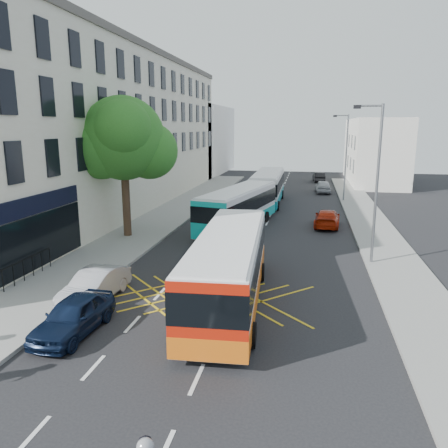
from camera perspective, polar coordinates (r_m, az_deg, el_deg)
The scene contains 19 objects.
ground at distance 13.29m, azimuth -3.57°, elevation -19.56°, with size 120.00×120.00×0.00m, color black.
pavement_left at distance 29.12m, azimuth -12.44°, elevation -1.56°, with size 5.00×70.00×0.15m, color gray.
pavement_right at distance 27.19m, azimuth 20.35°, elevation -3.08°, with size 3.00×70.00×0.15m, color gray.
terrace_main at distance 39.19m, azimuth -14.89°, elevation 11.77°, with size 8.30×45.00×13.50m.
terrace_far at distance 68.03m, azimuth -3.48°, elevation 10.88°, with size 8.00×20.00×10.00m, color silver.
building_right at distance 59.50m, azimuth 19.02°, elevation 9.01°, with size 6.00×18.00×8.00m, color silver.
street_tree at distance 28.25m, azimuth -13.09°, elevation 10.74°, with size 6.30×5.70×8.80m.
lamp_near at distance 23.23m, azimuth 19.17°, elevation 5.88°, with size 1.45×0.15×8.00m.
lamp_far at distance 43.06m, azimuth 15.54°, elevation 8.93°, with size 1.45×0.15×8.00m.
railings at distance 21.46m, azimuth -25.81°, elevation -5.89°, with size 0.08×5.60×1.14m, color black, non-canonical shape.
bus_near at distance 17.58m, azimuth 0.64°, elevation -5.67°, with size 3.07×10.60×2.94m.
bus_mid at distance 30.54m, azimuth 1.90°, elevation 2.13°, with size 4.42×10.43×2.86m.
bus_far at distance 40.95m, azimuth 5.74°, elevation 4.84°, with size 2.68×10.49×2.94m.
parked_car_blue at distance 16.31m, azimuth -19.06°, elevation -11.29°, with size 1.54×3.83×1.30m, color black.
parked_car_silver at distance 19.00m, azimuth -16.51°, elevation -7.69°, with size 1.36×3.89×1.28m, color #A0A1A7.
red_hatchback at distance 32.22m, azimuth 13.32°, elevation 0.74°, with size 1.72×4.24×1.23m, color #A51F07.
distant_car_grey at distance 53.27m, azimuth 5.61°, elevation 5.78°, with size 2.50×5.41×1.50m, color #42434A.
distant_car_silver at distance 48.77m, azimuth 12.81°, elevation 4.81°, with size 1.62×4.02×1.37m, color #A7A9AF.
distant_car_dark at distance 58.36m, azimuth 12.27°, elevation 6.01°, with size 1.31×3.75×1.24m, color black.
Camera 1 is at (2.90, -10.86, 7.08)m, focal length 35.00 mm.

